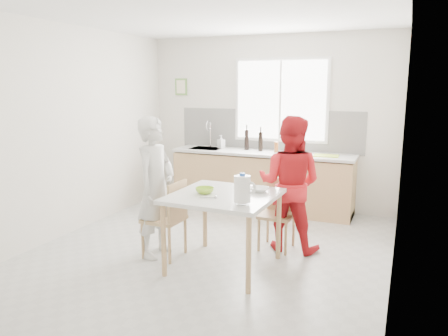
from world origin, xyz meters
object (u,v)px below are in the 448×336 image
object	(u,v)px
dining_table	(224,202)
milk_jug	(243,189)
person_white	(156,187)
chair_far	(278,210)
wine_bottle_a	(247,140)
person_red	(289,184)
wine_bottle_b	(261,141)
bowl_green	(205,190)
bowl_white	(259,189)
chair_left	(169,216)

from	to	relation	value
dining_table	milk_jug	bearing A→B (deg)	-42.42
person_white	chair_far	bearing A→B (deg)	-55.83
chair_far	wine_bottle_a	distance (m)	1.95
person_red	milk_jug	world-z (taller)	person_red
chair_far	person_red	world-z (taller)	person_red
wine_bottle_a	wine_bottle_b	size ratio (longest dim) A/B	1.07
wine_bottle_b	bowl_green	bearing A→B (deg)	-86.14
bowl_white	milk_jug	size ratio (longest dim) A/B	0.72
person_white	bowl_green	distance (m)	0.65
person_white	bowl_green	bearing A→B (deg)	-94.42
chair_left	wine_bottle_b	world-z (taller)	wine_bottle_b
person_white	person_red	xyz separation A→B (m)	(1.35, 0.78, -0.00)
person_red	wine_bottle_b	world-z (taller)	person_red
chair_far	wine_bottle_b	xyz separation A→B (m)	(-0.73, 1.52, 0.61)
person_red	dining_table	bearing A→B (deg)	59.74
wine_bottle_a	wine_bottle_b	distance (m)	0.25
person_white	wine_bottle_a	world-z (taller)	person_white
dining_table	person_white	size ratio (longest dim) A/B	0.68
person_red	person_white	bearing A→B (deg)	31.64
bowl_green	wine_bottle_b	distance (m)	2.39
chair_far	wine_bottle_a	bearing A→B (deg)	123.63
chair_left	bowl_green	distance (m)	0.60
bowl_white	wine_bottle_b	bearing A→B (deg)	107.77
bowl_green	wine_bottle_a	distance (m)	2.46
person_white	person_red	bearing A→B (deg)	-58.36
wine_bottle_b	bowl_white	bearing A→B (deg)	-72.23
bowl_green	milk_jug	distance (m)	0.59
bowl_green	milk_jug	world-z (taller)	milk_jug
milk_jug	wine_bottle_b	world-z (taller)	wine_bottle_b
chair_left	milk_jug	size ratio (longest dim) A/B	3.12
wine_bottle_a	bowl_white	bearing A→B (deg)	-66.78
chair_far	bowl_green	xyz separation A→B (m)	(-0.57, -0.85, 0.38)
dining_table	milk_jug	xyz separation A→B (m)	(0.32, -0.29, 0.24)
milk_jug	wine_bottle_a	size ratio (longest dim) A/B	0.89
milk_jug	dining_table	bearing A→B (deg)	139.21
bowl_white	milk_jug	world-z (taller)	milk_jug
chair_far	chair_left	bearing A→B (deg)	-141.80
dining_table	milk_jug	distance (m)	0.49
wine_bottle_a	wine_bottle_b	world-z (taller)	wine_bottle_a
bowl_white	chair_left	bearing A→B (deg)	-167.36
dining_table	chair_far	distance (m)	0.93
dining_table	bowl_green	xyz separation A→B (m)	(-0.20, -0.04, 0.11)
chair_left	dining_table	bearing A→B (deg)	90.00
chair_far	milk_jug	size ratio (longest dim) A/B	2.93
wine_bottle_a	dining_table	bearing A→B (deg)	-75.65
person_white	bowl_green	size ratio (longest dim) A/B	8.08
person_red	bowl_green	distance (m)	1.10
person_white	wine_bottle_a	distance (m)	2.37
milk_jug	bowl_white	bearing A→B (deg)	92.63
dining_table	wine_bottle_b	world-z (taller)	wine_bottle_b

